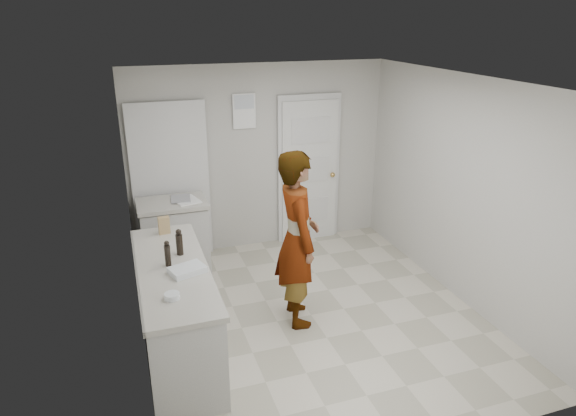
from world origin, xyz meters
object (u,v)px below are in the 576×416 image
object	(u,v)px
person	(297,239)
oil_cruet_a	(179,242)
baking_dish	(187,270)
egg_bowl	(172,296)
oil_cruet_b	(168,254)
spice_jar	(163,230)
cake_mix_box	(164,225)

from	to	relation	value
person	oil_cruet_a	xyz separation A→B (m)	(-1.18, 0.03, 0.12)
baking_dish	egg_bowl	bearing A→B (deg)	-113.85
baking_dish	oil_cruet_a	bearing A→B (deg)	91.75
oil_cruet_b	egg_bowl	bearing A→B (deg)	-93.55
oil_cruet_a	oil_cruet_b	world-z (taller)	oil_cruet_a
oil_cruet_b	oil_cruet_a	bearing A→B (deg)	56.68
oil_cruet_a	baking_dish	distance (m)	0.40
person	spice_jar	world-z (taller)	person
oil_cruet_a	egg_bowl	xyz separation A→B (m)	(-0.17, -0.80, -0.10)
oil_cruet_b	baking_dish	distance (m)	0.26
person	oil_cruet_b	bearing A→B (deg)	102.93
person	spice_jar	distance (m)	1.41
person	oil_cruet_a	distance (m)	1.18
person	egg_bowl	size ratio (longest dim) A/B	14.92
oil_cruet_a	oil_cruet_b	size ratio (longest dim) A/B	1.05
spice_jar	oil_cruet_b	xyz separation A→B (m)	(-0.03, -0.76, 0.08)
oil_cruet_a	egg_bowl	bearing A→B (deg)	-101.93
oil_cruet_b	baking_dish	size ratio (longest dim) A/B	0.70
person	oil_cruet_b	size ratio (longest dim) A/B	7.50
egg_bowl	baking_dish	bearing A→B (deg)	66.15
baking_dish	egg_bowl	size ratio (longest dim) A/B	2.83
cake_mix_box	spice_jar	size ratio (longest dim) A/B	2.61
spice_jar	oil_cruet_a	world-z (taller)	oil_cruet_a
cake_mix_box	oil_cruet_b	distance (m)	0.75
oil_cruet_b	spice_jar	bearing A→B (deg)	87.96
person	cake_mix_box	distance (m)	1.40
person	baking_dish	world-z (taller)	person
person	egg_bowl	distance (m)	1.55
spice_jar	baking_dish	distance (m)	0.96
spice_jar	oil_cruet_b	bearing A→B (deg)	-92.04
baking_dish	spice_jar	bearing A→B (deg)	97.02
person	cake_mix_box	xyz separation A→B (m)	(-1.27, 0.58, 0.09)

